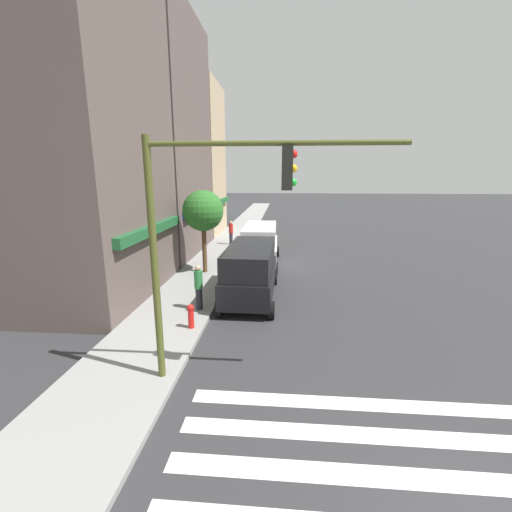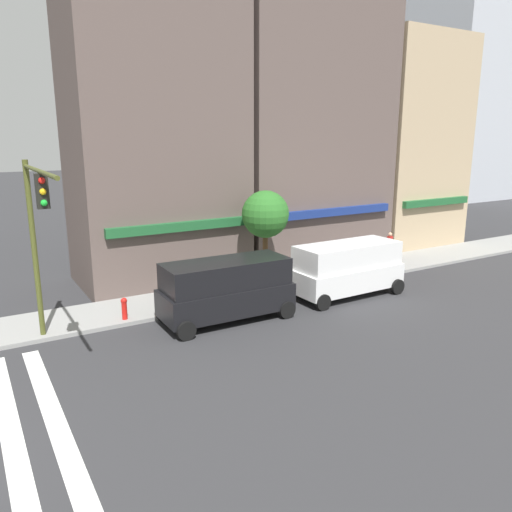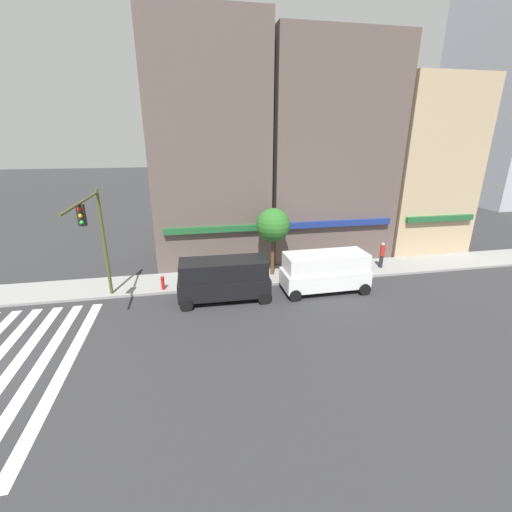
% 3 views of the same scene
% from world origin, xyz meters
% --- Properties ---
extents(storefront_row, '(23.56, 5.30, 15.61)m').
position_xyz_m(storefront_row, '(17.73, 11.50, 7.33)').
color(storefront_row, brown).
rests_on(storefront_row, ground_plane).
extents(tower_distant, '(15.37, 15.11, 47.68)m').
position_xyz_m(tower_distant, '(53.56, 29.55, 23.84)').
color(tower_distant, '#B2B7C1').
rests_on(tower_distant, ground_plane).
extents(traffic_signal, '(0.32, 5.81, 6.12)m').
position_xyz_m(traffic_signal, '(4.05, 4.99, 4.27)').
color(traffic_signal, '#474C1E').
rests_on(traffic_signal, ground_plane).
extents(van_black, '(5.03, 2.22, 2.34)m').
position_xyz_m(van_black, '(10.36, 4.70, 1.29)').
color(van_black, black).
rests_on(van_black, ground_plane).
extents(van_white, '(5.03, 2.22, 2.34)m').
position_xyz_m(van_white, '(16.29, 4.70, 1.29)').
color(van_white, white).
rests_on(van_white, ground_plane).
extents(pedestrian_green_top, '(0.32, 0.32, 1.77)m').
position_xyz_m(pedestrian_green_top, '(8.59, 6.53, 1.07)').
color(pedestrian_green_top, '#23232D').
rests_on(pedestrian_green_top, sidewalk_left).
extents(pedestrian_red_jacket, '(0.32, 0.32, 1.77)m').
position_xyz_m(pedestrian_red_jacket, '(21.45, 7.26, 1.07)').
color(pedestrian_red_jacket, '#23232D').
rests_on(pedestrian_red_jacket, sidewalk_left).
extents(fire_hydrant, '(0.24, 0.24, 0.84)m').
position_xyz_m(fire_hydrant, '(6.93, 6.40, 0.61)').
color(fire_hydrant, red).
rests_on(fire_hydrant, sidewalk_left).
extents(street_tree, '(2.13, 2.13, 4.37)m').
position_xyz_m(street_tree, '(13.82, 7.50, 3.42)').
color(street_tree, brown).
rests_on(street_tree, sidewalk_left).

